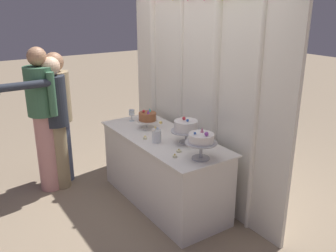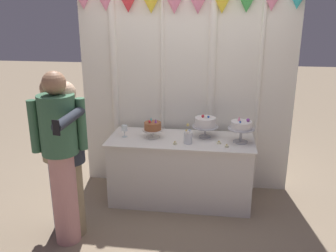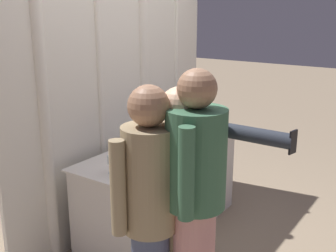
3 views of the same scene
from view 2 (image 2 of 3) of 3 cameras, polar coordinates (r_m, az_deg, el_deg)
ground_plane at (r=4.40m, az=1.82°, el=-12.15°), size 24.00×24.00×0.00m
draped_curtain at (r=4.41m, az=2.56°, el=9.02°), size 2.64×0.21×2.68m
cake_table at (r=4.31m, az=2.02°, el=-6.95°), size 1.68×0.70×0.79m
cake_display_leftmost at (r=4.16m, az=-2.44°, el=-0.17°), size 0.24×0.24×0.23m
cake_display_center at (r=4.18m, az=5.93°, el=0.48°), size 0.30×0.30×0.27m
cake_display_rightmost at (r=4.07m, az=11.56°, el=-0.09°), size 0.30×0.30×0.29m
wine_glass at (r=4.22m, az=-6.93°, el=-0.39°), size 0.07×0.07×0.14m
flower_vase at (r=3.99m, az=3.19°, el=-1.74°), size 0.09×0.13×0.21m
tealight_far_left at (r=3.97m, az=1.11°, el=-2.78°), size 0.04×0.04×0.04m
tealight_near_left at (r=4.05m, az=8.08°, el=-2.63°), size 0.05×0.05×0.03m
tealight_near_right at (r=3.94m, az=9.29°, el=-3.20°), size 0.04×0.04×0.04m
guest_man_dark_suit at (r=3.73m, az=-17.08°, el=-3.40°), size 0.45×0.40×1.61m
guest_girl_blue_dress at (r=3.58m, az=-15.40°, el=-4.07°), size 0.43×0.78×1.59m
guest_man_pink_jacket at (r=3.48m, az=-16.66°, el=-4.16°), size 0.48×0.42×1.70m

